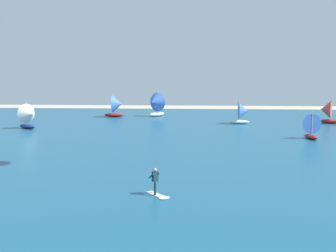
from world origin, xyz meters
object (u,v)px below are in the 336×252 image
sailboat_anchored_offshore (117,106)px  sailboat_outermost (242,113)px  sailboat_near_shore (310,126)px  sailboat_far_left (327,111)px  sailboat_far_right (155,104)px  kitesurfer (157,186)px  sailboat_center_horizon (29,116)px

sailboat_anchored_offshore → sailboat_outermost: bearing=-24.4°
sailboat_anchored_offshore → sailboat_near_shore: bearing=-41.8°
sailboat_far_left → sailboat_far_right: 31.90m
sailboat_outermost → sailboat_near_shore: size_ratio=1.16×
sailboat_far_right → sailboat_near_shore: bearing=-51.8°
kitesurfer → sailboat_outermost: bearing=76.7°
kitesurfer → sailboat_outermost: (9.79, 41.31, 1.23)m
sailboat_far_right → sailboat_outermost: size_ratio=1.34×
kitesurfer → sailboat_anchored_offshore: (-13.63, 51.93, 1.58)m
sailboat_outermost → sailboat_near_shore: 17.29m
sailboat_outermost → sailboat_anchored_offshore: 25.71m
sailboat_far_left → sailboat_anchored_offshore: bearing=167.0°
kitesurfer → sailboat_far_right: bearing=96.6°
sailboat_far_right → sailboat_outermost: bearing=-37.7°
sailboat_far_right → sailboat_anchored_offshore: 7.64m
sailboat_far_right → sailboat_center_horizon: size_ratio=1.30×
sailboat_outermost → sailboat_anchored_offshore: size_ratio=0.84×
sailboat_far_left → sailboat_outermost: 14.32m
kitesurfer → sailboat_near_shore: bearing=57.4°
kitesurfer → sailboat_far_left: bearing=61.0°
sailboat_center_horizon → sailboat_near_shore: bearing=-9.9°
sailboat_near_shore → sailboat_outermost: bearing=111.7°
sailboat_anchored_offshore → kitesurfer: bearing=-75.3°
sailboat_far_right → sailboat_near_shore: size_ratio=1.55×
sailboat_far_left → sailboat_far_right: sailboat_far_right is taller
sailboat_far_left → sailboat_near_shore: sailboat_far_left is taller
sailboat_far_left → sailboat_near_shore: 19.65m
sailboat_outermost → sailboat_anchored_offshore: bearing=155.6°
sailboat_outermost → sailboat_far_left: bearing=7.9°
sailboat_far_left → sailboat_near_shore: (-7.80, -18.03, -0.41)m
sailboat_outermost → sailboat_center_horizon: sailboat_center_horizon is taller
sailboat_far_left → sailboat_anchored_offshore: sailboat_anchored_offshore is taller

